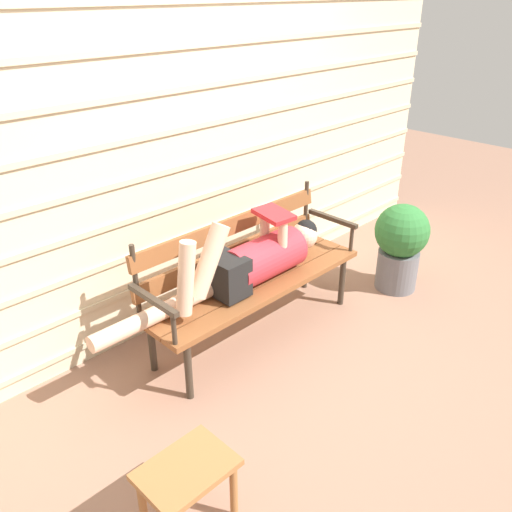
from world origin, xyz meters
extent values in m
plane|color=#936B56|center=(0.00, 0.00, 0.00)|extent=(12.00, 12.00, 0.00)
cube|color=beige|center=(0.00, 0.77, 1.10)|extent=(5.43, 0.06, 2.20)
cube|color=beige|center=(0.00, 0.73, 0.12)|extent=(5.43, 0.02, 0.04)
cube|color=beige|center=(0.00, 0.73, 0.37)|extent=(5.43, 0.02, 0.04)
cube|color=beige|center=(0.00, 0.73, 0.61)|extent=(5.43, 0.02, 0.04)
cube|color=beige|center=(0.00, 0.73, 0.85)|extent=(5.43, 0.02, 0.04)
cube|color=beige|center=(0.00, 0.73, 1.10)|extent=(5.43, 0.02, 0.04)
cube|color=beige|center=(0.00, 0.73, 1.34)|extent=(5.43, 0.02, 0.04)
cube|color=beige|center=(0.00, 0.73, 1.59)|extent=(5.43, 0.02, 0.04)
cube|color=beige|center=(0.00, 0.73, 1.83)|extent=(5.43, 0.02, 0.04)
cube|color=beige|center=(0.00, 0.73, 2.08)|extent=(5.43, 0.02, 0.04)
cube|color=brown|center=(0.00, 0.03, 0.40)|extent=(1.65, 0.14, 0.04)
cube|color=brown|center=(0.00, 0.18, 0.40)|extent=(1.65, 0.14, 0.04)
cube|color=brown|center=(0.00, 0.33, 0.40)|extent=(1.65, 0.14, 0.04)
cube|color=brown|center=(0.00, 0.40, 0.54)|extent=(1.58, 0.05, 0.11)
cube|color=brown|center=(0.00, 0.40, 0.75)|extent=(1.58, 0.05, 0.11)
cylinder|color=#382D23|center=(-0.76, 0.40, 0.64)|extent=(0.03, 0.03, 0.44)
cylinder|color=#382D23|center=(0.76, 0.40, 0.64)|extent=(0.03, 0.03, 0.44)
cylinder|color=#382D23|center=(-0.73, 0.00, 0.19)|extent=(0.04, 0.04, 0.39)
cylinder|color=#382D23|center=(0.73, 0.00, 0.19)|extent=(0.04, 0.04, 0.39)
cylinder|color=#382D23|center=(-0.73, 0.36, 0.19)|extent=(0.04, 0.04, 0.39)
cylinder|color=#382D23|center=(0.73, 0.36, 0.19)|extent=(0.04, 0.04, 0.39)
cube|color=#382D23|center=(-0.80, 0.18, 0.62)|extent=(0.04, 0.43, 0.03)
cylinder|color=#382D23|center=(-0.80, 0.00, 0.52)|extent=(0.03, 0.03, 0.20)
cube|color=#382D23|center=(0.80, 0.18, 0.62)|extent=(0.04, 0.43, 0.03)
cylinder|color=#382D23|center=(0.80, 0.00, 0.52)|extent=(0.03, 0.03, 0.20)
cylinder|color=#B72D38|center=(0.08, 0.18, 0.56)|extent=(0.55, 0.28, 0.28)
cube|color=black|center=(-0.26, 0.18, 0.56)|extent=(0.20, 0.26, 0.25)
sphere|color=beige|center=(0.48, 0.18, 0.59)|extent=(0.19, 0.19, 0.19)
sphere|color=black|center=(0.50, 0.18, 0.62)|extent=(0.16, 0.16, 0.16)
cylinder|color=beige|center=(-0.44, 0.12, 0.75)|extent=(0.30, 0.11, 0.44)
cylinder|color=beige|center=(-0.61, 0.12, 0.70)|extent=(0.15, 0.09, 0.44)
cylinder|color=beige|center=(-0.75, 0.24, 0.48)|extent=(0.83, 0.10, 0.10)
cylinder|color=beige|center=(0.16, 0.10, 0.70)|extent=(0.06, 0.06, 0.27)
cylinder|color=beige|center=(0.16, 0.26, 0.70)|extent=(0.06, 0.06, 0.27)
cube|color=red|center=(0.16, 0.18, 0.85)|extent=(0.20, 0.27, 0.05)
cube|color=#9E6638|center=(-1.24, -0.64, 0.34)|extent=(0.40, 0.29, 0.03)
cylinder|color=#9E6638|center=(-1.08, -0.76, 0.16)|extent=(0.04, 0.04, 0.32)
cylinder|color=#9E6638|center=(-1.40, -0.53, 0.16)|extent=(0.04, 0.04, 0.32)
cylinder|color=#9E6638|center=(-1.08, -0.53, 0.16)|extent=(0.04, 0.04, 0.32)
cylinder|color=slate|center=(1.24, -0.16, 0.16)|extent=(0.32, 0.32, 0.32)
sphere|color=#2D7033|center=(1.24, -0.16, 0.49)|extent=(0.41, 0.41, 0.41)
camera|label=1|loc=(-2.14, -1.96, 2.15)|focal=37.10mm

